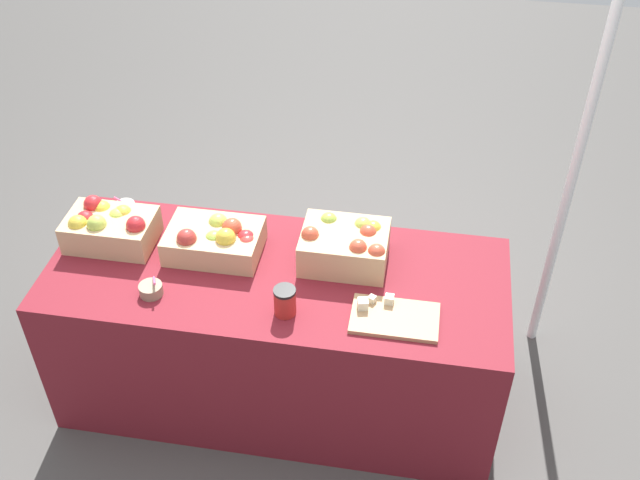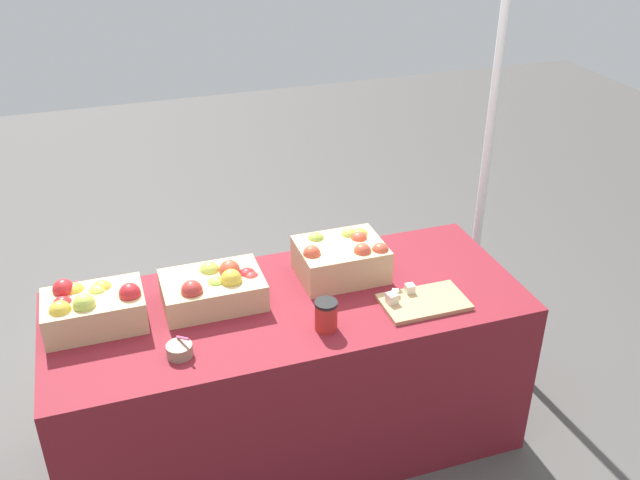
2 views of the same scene
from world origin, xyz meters
name	(u,v)px [view 2 (image 2 of 2)]	position (x,y,z in m)	size (l,w,h in m)	color
ground_plane	(292,438)	(0.00, 0.00, 0.00)	(10.00, 10.00, 0.00)	#474442
table	(290,374)	(0.00, 0.00, 0.37)	(1.90, 0.76, 0.74)	maroon
apple_crate_left	(92,307)	(-0.74, 0.08, 0.82)	(0.37, 0.24, 0.18)	tan
apple_crate_middle	(216,287)	(-0.27, 0.09, 0.81)	(0.39, 0.27, 0.16)	tan
apple_crate_right	(342,257)	(0.27, 0.12, 0.82)	(0.35, 0.28, 0.18)	tan
cutting_board_front	(422,301)	(0.50, -0.18, 0.75)	(0.34, 0.21, 0.06)	tan
sample_bowl_near	(180,350)	(-0.46, -0.20, 0.76)	(0.09, 0.09, 0.09)	gray
sample_bowl_mid	(87,291)	(-0.75, 0.29, 0.76)	(0.09, 0.09, 0.09)	silver
coffee_cup	(326,315)	(0.08, -0.22, 0.80)	(0.09, 0.09, 0.12)	red
tent_pole	(487,151)	(1.18, 0.55, 1.02)	(0.04, 0.04, 2.03)	white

